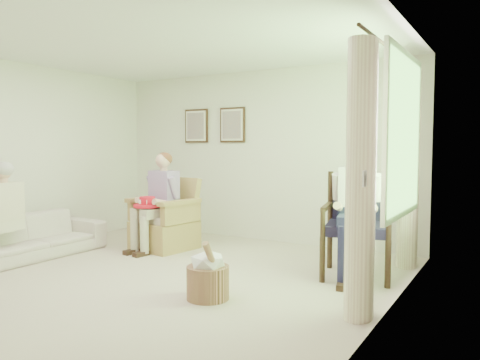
{
  "coord_description": "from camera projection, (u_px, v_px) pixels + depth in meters",
  "views": [
    {
      "loc": [
        3.43,
        -3.58,
        1.43
      ],
      "look_at": [
        0.67,
        1.06,
        1.05
      ],
      "focal_mm": 35.0,
      "sensor_mm": 36.0,
      "label": 1
    }
  ],
  "objects": [
    {
      "name": "floor",
      "position": [
        134.0,
        283.0,
        4.92
      ],
      "size": [
        5.5,
        5.5,
        0.0
      ],
      "primitive_type": "plane",
      "color": "#C5B29E",
      "rests_on": "ground"
    },
    {
      "name": "back_wall",
      "position": [
        258.0,
        156.0,
        7.19
      ],
      "size": [
        5.0,
        0.04,
        2.6
      ],
      "primitive_type": "cube",
      "color": "silver",
      "rests_on": "ground"
    },
    {
      "name": "right_wall",
      "position": [
        375.0,
        164.0,
        3.56
      ],
      "size": [
        0.04,
        5.5,
        2.6
      ],
      "primitive_type": "cube",
      "color": "silver",
      "rests_on": "ground"
    },
    {
      "name": "ceiling",
      "position": [
        130.0,
        32.0,
        4.74
      ],
      "size": [
        5.0,
        5.5,
        0.02
      ],
      "primitive_type": "cube",
      "color": "white",
      "rests_on": "back_wall"
    },
    {
      "name": "window",
      "position": [
        404.0,
        131.0,
        4.59
      ],
      "size": [
        0.13,
        2.5,
        1.63
      ],
      "color": "#2D6B23",
      "rests_on": "right_wall"
    },
    {
      "name": "curtain_left",
      "position": [
        361.0,
        181.0,
        3.84
      ],
      "size": [
        0.34,
        0.34,
        2.3
      ],
      "primitive_type": "cylinder",
      "color": "#F6EBC0",
      "rests_on": "ground"
    },
    {
      "name": "curtain_right",
      "position": [
        409.0,
        171.0,
        5.52
      ],
      "size": [
        0.34,
        0.34,
        2.3
      ],
      "primitive_type": "cylinder",
      "color": "#F6EBC0",
      "rests_on": "ground"
    },
    {
      "name": "framed_print_left",
      "position": [
        196.0,
        126.0,
        7.71
      ],
      "size": [
        0.45,
        0.05,
        0.55
      ],
      "color": "#382114",
      "rests_on": "back_wall"
    },
    {
      "name": "framed_print_right",
      "position": [
        232.0,
        125.0,
        7.35
      ],
      "size": [
        0.45,
        0.05,
        0.55
      ],
      "color": "#382114",
      "rests_on": "back_wall"
    },
    {
      "name": "wicker_armchair",
      "position": [
        166.0,
        226.0,
        6.6
      ],
      "size": [
        0.78,
        0.77,
        1.0
      ],
      "rotation": [
        0.0,
        0.0,
        -0.15
      ],
      "color": "tan",
      "rests_on": "ground"
    },
    {
      "name": "wood_armchair",
      "position": [
        360.0,
        221.0,
        5.19
      ],
      "size": [
        0.72,
        0.68,
        1.11
      ],
      "rotation": [
        0.0,
        0.0,
        0.22
      ],
      "color": "black",
      "rests_on": "ground"
    },
    {
      "name": "sofa",
      "position": [
        32.0,
        236.0,
        6.06
      ],
      "size": [
        1.89,
        0.74,
        0.55
      ],
      "primitive_type": "imported",
      "rotation": [
        0.0,
        0.0,
        1.57
      ],
      "color": "beige",
      "rests_on": "ground"
    },
    {
      "name": "person_wicker",
      "position": [
        159.0,
        195.0,
        6.46
      ],
      "size": [
        0.4,
        0.62,
        1.33
      ],
      "rotation": [
        0.0,
        0.0,
        -0.15
      ],
      "color": "#BEB699",
      "rests_on": "ground"
    },
    {
      "name": "person_dark",
      "position": [
        355.0,
        200.0,
        5.01
      ],
      "size": [
        0.4,
        0.63,
        1.44
      ],
      "rotation": [
        0.0,
        0.0,
        0.22
      ],
      "color": "#1D1B3C",
      "rests_on": "ground"
    },
    {
      "name": "red_hat",
      "position": [
        147.0,
        203.0,
        6.31
      ],
      "size": [
        0.37,
        0.37,
        0.14
      ],
      "color": "red",
      "rests_on": "person_wicker"
    },
    {
      "name": "hatbox",
      "position": [
        208.0,
        275.0,
        4.39
      ],
      "size": [
        0.52,
        0.52,
        0.59
      ],
      "color": "tan",
      "rests_on": "ground"
    }
  ]
}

